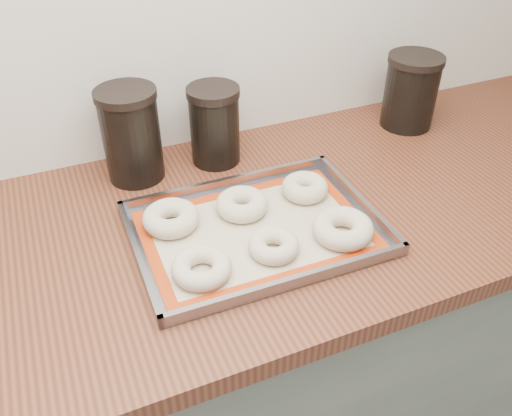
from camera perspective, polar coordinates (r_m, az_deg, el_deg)
name	(u,v)px	position (r m, az deg, el deg)	size (l,w,h in m)	color
cabinet	(323,337)	(1.48, 7.06, -13.29)	(3.00, 0.65, 0.86)	slate
countertop	(339,199)	(1.17, 8.69, 0.96)	(3.06, 0.68, 0.04)	brown
baking_tray	(256,230)	(1.03, 0.00, -2.36)	(0.46, 0.34, 0.03)	gray
baking_mat	(256,231)	(1.03, 0.00, -2.44)	(0.42, 0.30, 0.00)	#C6B793
bagel_front_left	(202,268)	(0.94, -5.75, -6.29)	(0.10, 0.10, 0.03)	beige
bagel_front_mid	(274,246)	(0.98, 1.88, -3.99)	(0.09, 0.09, 0.03)	beige
bagel_front_right	(343,228)	(1.02, 9.12, -2.14)	(0.11, 0.11, 0.04)	beige
bagel_back_left	(171,218)	(1.05, -8.95, -1.06)	(0.11, 0.11, 0.04)	beige
bagel_back_mid	(242,204)	(1.07, -1.49, 0.40)	(0.10, 0.10, 0.04)	beige
bagel_back_right	(305,188)	(1.12, 5.16, 2.16)	(0.10, 0.10, 0.04)	beige
canister_left	(131,135)	(1.17, -13.00, 7.53)	(0.13, 0.13, 0.20)	black
canister_mid	(215,125)	(1.21, -4.39, 8.71)	(0.11, 0.11, 0.18)	black
canister_right	(411,91)	(1.41, 15.98, 11.74)	(0.13, 0.13, 0.18)	black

